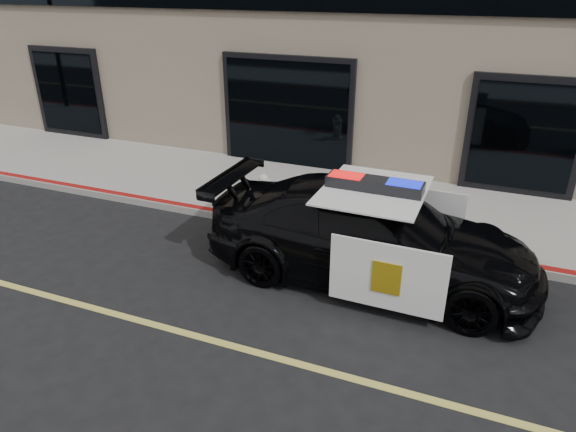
% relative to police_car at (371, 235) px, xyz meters
% --- Properties ---
extents(ground, '(120.00, 120.00, 0.00)m').
position_rel_police_car_xyz_m(ground, '(-2.27, -2.44, -0.79)').
color(ground, black).
rests_on(ground, ground).
extents(sidewalk_n, '(60.00, 3.50, 0.15)m').
position_rel_police_car_xyz_m(sidewalk_n, '(-2.27, 2.81, -0.72)').
color(sidewalk_n, gray).
rests_on(sidewalk_n, ground).
extents(police_car, '(2.55, 5.45, 1.76)m').
position_rel_police_car_xyz_m(police_car, '(0.00, 0.00, 0.00)').
color(police_car, black).
rests_on(police_car, ground).
extents(fire_hydrant, '(0.33, 0.46, 0.72)m').
position_rel_police_car_xyz_m(fire_hydrant, '(-2.69, 1.74, -0.30)').
color(fire_hydrant, silver).
rests_on(fire_hydrant, sidewalk_n).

